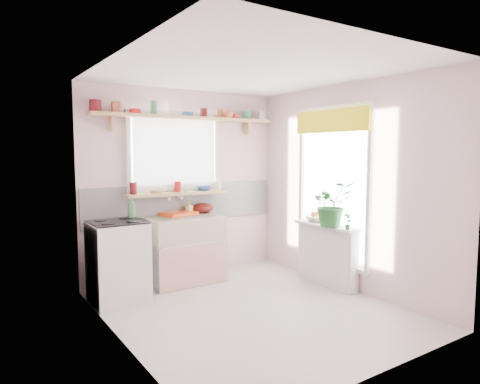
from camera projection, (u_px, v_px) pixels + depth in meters
room at (256, 176)px, 5.50m from camera, size 3.20×3.20×3.20m
sink_unit at (185, 249)px, 5.50m from camera, size 0.95×0.65×1.11m
cooker at (118, 261)px, 4.77m from camera, size 0.58×0.58×0.93m
radiator_ledge at (327, 254)px, 5.39m from camera, size 0.22×0.95×0.78m
windowsill at (178, 193)px, 5.59m from camera, size 1.40×0.22×0.04m
pine_shelf at (188, 118)px, 5.57m from camera, size 2.52×0.24×0.04m
shelf_crockery at (188, 112)px, 5.56m from camera, size 2.47×0.11×0.12m
sill_crockery at (178, 187)px, 5.58m from camera, size 1.35×0.11×0.12m
dish_tray at (178, 213)px, 5.63m from camera, size 0.51×0.43×0.04m
colander at (203, 208)px, 5.83m from camera, size 0.32×0.32×0.14m
jade_plant at (331, 204)px, 5.17m from camera, size 0.58×0.53×0.55m
fruit_bowl at (318, 219)px, 5.55m from camera, size 0.40×0.40×0.08m
herb_pot at (347, 221)px, 4.97m from camera, size 0.11×0.08×0.21m
soap_bottle_sink at (189, 208)px, 5.72m from camera, size 0.09×0.09×0.17m
sill_cup at (171, 188)px, 5.59m from camera, size 0.15×0.15×0.10m
sill_bowl at (204, 189)px, 5.73m from camera, size 0.19×0.19×0.06m
shelf_vase at (228, 113)px, 5.83m from camera, size 0.14×0.14×0.15m
cooker_bottle at (131, 207)px, 4.96m from camera, size 0.13×0.13×0.25m
fruit at (318, 214)px, 5.55m from camera, size 0.20×0.14×0.10m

